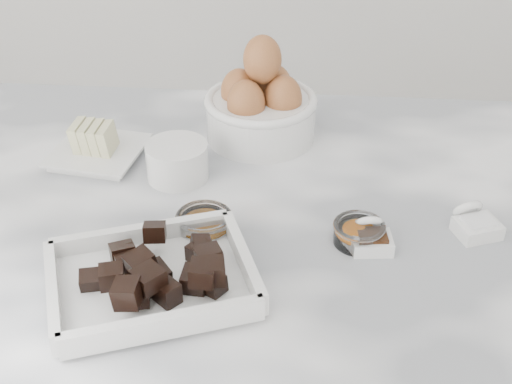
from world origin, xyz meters
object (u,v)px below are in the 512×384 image
Objects in this scene: chocolate_dish at (151,274)px; vanilla_spoon at (371,238)px; egg_bowl at (261,106)px; honey_bowl at (204,224)px; butter_plate at (96,146)px; sugar_ramekin at (177,160)px; zest_bowl at (359,232)px; salt_spoon at (475,223)px.

chocolate_dish reaches higher than vanilla_spoon.
vanilla_spoon is at bearing -59.27° from egg_bowl.
chocolate_dish is 0.12m from honey_bowl.
butter_plate is 0.14m from sugar_ramekin.
chocolate_dish is at bearing -154.94° from zest_bowl.
vanilla_spoon is (0.15, -0.26, -0.04)m from egg_bowl.
zest_bowl is 0.02m from vanilla_spoon.
butter_plate is 1.64× the size of sugar_ramekin.
chocolate_dish is 0.32m from butter_plate.
chocolate_dish is at bearing -157.45° from vanilla_spoon.
honey_bowl is (0.18, -0.17, -0.00)m from butter_plate.
salt_spoon is (0.38, 0.14, -0.01)m from chocolate_dish.
sugar_ramekin is 1.37× the size of vanilla_spoon.
vanilla_spoon is at bearing 22.55° from chocolate_dish.
butter_plate is 0.41m from zest_bowl.
salt_spoon is (0.39, -0.10, -0.01)m from sugar_ramekin.
butter_plate reaches higher than honey_bowl.
butter_plate is 2.19× the size of zest_bowl.
chocolate_dish is at bearing -63.59° from butter_plate.
sugar_ramekin is at bearing -130.55° from egg_bowl.
sugar_ramekin is at bearing 152.23° from zest_bowl.
honey_bowl is at bearing -174.20° from salt_spoon.
chocolate_dish is 4.31× the size of vanilla_spoon.
honey_bowl is at bearing -179.88° from zest_bowl.
chocolate_dish is 3.14× the size of sugar_ramekin.
egg_bowl is at bearing 49.45° from sugar_ramekin.
sugar_ramekin is 0.40m from salt_spoon.
butter_plate is at bearing 155.23° from vanilla_spoon.
chocolate_dish reaches higher than sugar_ramekin.
butter_plate is (-0.14, 0.28, -0.01)m from chocolate_dish.
vanilla_spoon is (0.25, 0.10, -0.01)m from chocolate_dish.
vanilla_spoon is (0.01, -0.01, -0.00)m from zest_bowl.
salt_spoon is (0.52, -0.14, -0.01)m from butter_plate.
salt_spoon reaches higher than zest_bowl.
sugar_ramekin is 0.17m from egg_bowl.
egg_bowl reaches higher than butter_plate.
honey_bowl is (-0.05, -0.26, -0.04)m from egg_bowl.
chocolate_dish is 4.19× the size of zest_bowl.
egg_bowl is at bearing 118.81° from zest_bowl.
honey_bowl is 0.34m from salt_spoon.
sugar_ramekin is 1.22× the size of honey_bowl.
vanilla_spoon is (0.21, -0.01, -0.00)m from honey_bowl.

